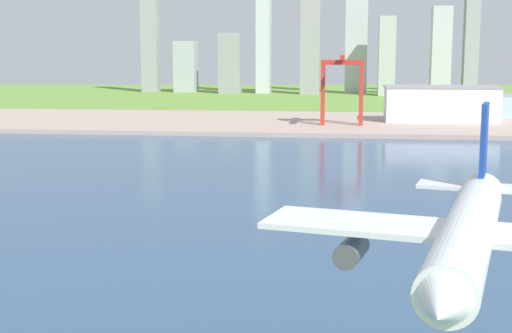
{
  "coord_description": "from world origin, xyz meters",
  "views": [
    {
      "loc": [
        19.49,
        41.45,
        44.41
      ],
      "look_at": [
        0.71,
        195.38,
        20.02
      ],
      "focal_mm": 51.28,
      "sensor_mm": 36.0,
      "label": 1
    }
  ],
  "objects_px": {
    "airplane_landing": "(468,233)",
    "warehouse_annex": "(499,105)",
    "warehouse_main": "(441,104)",
    "port_crane_red": "(342,75)"
  },
  "relations": [
    {
      "from": "warehouse_annex",
      "to": "warehouse_main",
      "type": "bearing_deg",
      "value": -136.2
    },
    {
      "from": "airplane_landing",
      "to": "warehouse_annex",
      "type": "bearing_deg",
      "value": 78.28
    },
    {
      "from": "port_crane_red",
      "to": "warehouse_annex",
      "type": "height_order",
      "value": "port_crane_red"
    },
    {
      "from": "warehouse_main",
      "to": "warehouse_annex",
      "type": "bearing_deg",
      "value": 43.8
    },
    {
      "from": "port_crane_red",
      "to": "airplane_landing",
      "type": "bearing_deg",
      "value": -88.17
    },
    {
      "from": "airplane_landing",
      "to": "port_crane_red",
      "type": "height_order",
      "value": "port_crane_red"
    },
    {
      "from": "airplane_landing",
      "to": "port_crane_red",
      "type": "xyz_separation_m",
      "value": [
        -11.71,
        366.77,
        0.9
      ]
    },
    {
      "from": "airplane_landing",
      "to": "warehouse_main",
      "type": "xyz_separation_m",
      "value": [
        47.95,
        397.76,
        -17.05
      ]
    },
    {
      "from": "port_crane_red",
      "to": "warehouse_main",
      "type": "xyz_separation_m",
      "value": [
        59.67,
        30.99,
        -17.95
      ]
    },
    {
      "from": "airplane_landing",
      "to": "warehouse_annex",
      "type": "height_order",
      "value": "airplane_landing"
    }
  ]
}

